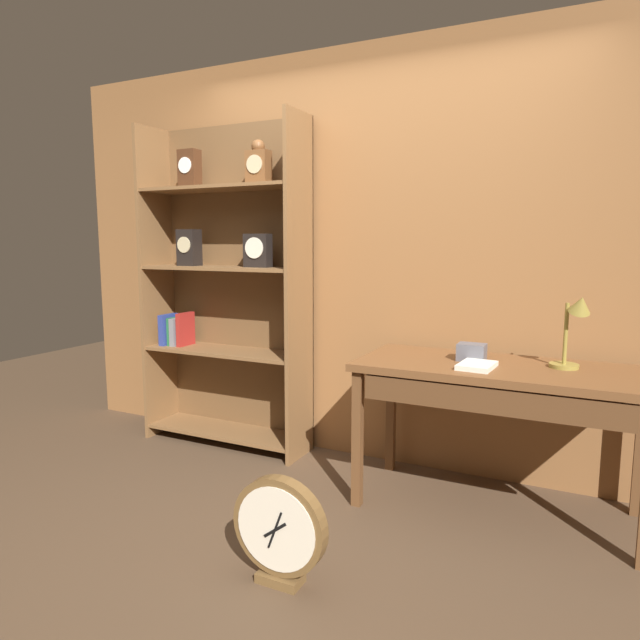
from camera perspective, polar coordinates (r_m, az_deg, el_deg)
name	(u,v)px	position (r m, az deg, el deg)	size (l,w,h in m)	color
ground_plane	(268,560)	(2.73, -5.27, -23.07)	(10.00, 10.00, 0.00)	#4C3826
back_wood_panel	(379,258)	(3.56, 6.00, 6.25)	(4.80, 0.05, 2.60)	brown
bookshelf	(225,287)	(3.90, -9.64, 3.33)	(1.19, 0.35, 2.19)	brown
workbench	(498,383)	(3.00, 17.64, -6.14)	(1.44, 0.64, 0.78)	brown
desk_lamp	(574,326)	(3.00, 24.42, -0.52)	(0.20, 0.20, 0.39)	olive
toolbox_small	(472,352)	(3.07, 15.15, -3.18)	(0.14, 0.11, 0.09)	#595960
open_repair_manual	(477,366)	(2.91, 15.64, -4.48)	(0.16, 0.22, 0.03)	silver
round_clock_large	(280,530)	(2.46, -4.13, -20.47)	(0.42, 0.11, 0.46)	brown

